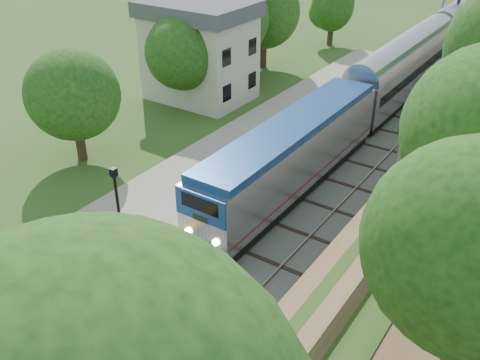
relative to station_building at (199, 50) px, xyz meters
The scene contains 7 objects.
trackbed 34.24m from the station_building, 61.93° to the left, with size 9.50×170.00×0.28m.
platform 16.99m from the station_building, 57.86° to the right, with size 6.40×68.00×0.38m, color gray.
yellow_stripe 18.58m from the station_building, 50.24° to the right, with size 0.55×68.00×0.01m, color gold.
station_building is the anchor object (origin of this frame).
trees_behind_platform 9.76m from the station_building, 73.13° to the right, with size 7.82×53.32×7.21m.
lamppost_far 21.91m from the station_building, 62.49° to the right, with size 0.44×0.44×4.48m.
signal_farside 22.43m from the station_building, 25.79° to the right, with size 0.36×0.28×6.52m.
Camera 1 is at (12.97, -3.93, 16.54)m, focal length 40.00 mm.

